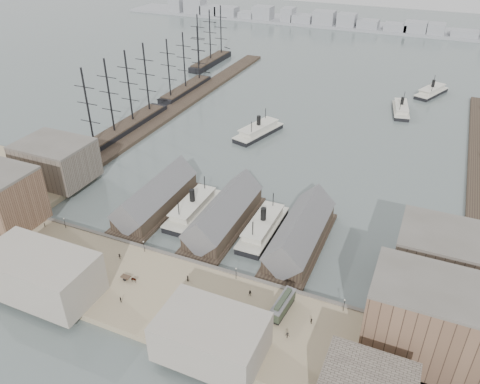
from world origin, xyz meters
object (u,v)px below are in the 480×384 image
at_px(horse_cart_left, 60,253).
at_px(horse_cart_right, 227,328).
at_px(horse_cart_center, 131,279).
at_px(ferry_docked_west, 193,208).
at_px(tram, 283,306).

height_order(horse_cart_left, horse_cart_right, horse_cart_right).
xyz_separation_m(horse_cart_left, horse_cart_center, (26.05, -0.96, 0.05)).
bearing_deg(ferry_docked_west, tram, -36.87).
bearing_deg(tram, ferry_docked_west, 148.70).
bearing_deg(horse_cart_left, tram, -42.27).
distance_m(horse_cart_left, horse_cart_right, 58.04).
xyz_separation_m(ferry_docked_west, tram, (43.81, -32.86, 1.61)).
distance_m(tram, horse_cart_right, 15.29).
distance_m(tram, horse_cart_left, 68.10).
xyz_separation_m(ferry_docked_west, horse_cart_left, (-24.09, -38.00, 0.41)).
bearing_deg(horse_cart_left, horse_cart_right, -52.74).
xyz_separation_m(tram, horse_cart_right, (-10.19, -11.35, -1.11)).
height_order(ferry_docked_west, tram, ferry_docked_west).
relative_size(horse_cart_left, horse_cart_right, 0.87).
bearing_deg(horse_cart_right, horse_cart_left, 73.08).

